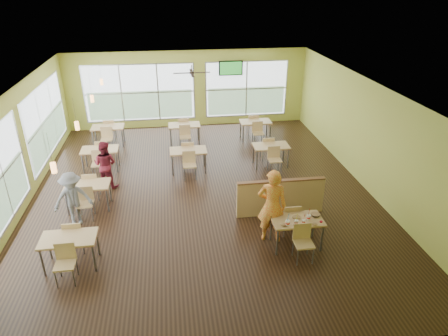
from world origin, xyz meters
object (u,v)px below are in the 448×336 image
(main_table, at_px, (297,223))
(food_basket, at_px, (315,215))
(half_wall_divider, at_px, (280,197))
(man_plaid, at_px, (272,206))

(main_table, bearing_deg, food_basket, 10.24)
(half_wall_divider, distance_m, man_plaid, 1.31)
(half_wall_divider, height_order, man_plaid, man_plaid)
(man_plaid, height_order, food_basket, man_plaid)
(man_plaid, xyz_separation_m, food_basket, (1.01, -0.25, -0.18))
(man_plaid, relative_size, food_basket, 8.28)
(half_wall_divider, height_order, food_basket, half_wall_divider)
(food_basket, bearing_deg, main_table, -169.76)
(main_table, height_order, man_plaid, man_plaid)
(half_wall_divider, xyz_separation_m, food_basket, (0.47, -1.36, 0.26))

